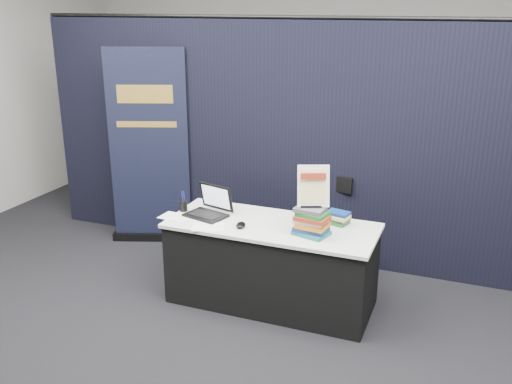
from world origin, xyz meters
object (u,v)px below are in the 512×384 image
Objects in this scene: book_stack_short at (337,218)px; laptop at (208,208)px; info_sign at (313,187)px; stacking_chair at (328,219)px; book_stack_tall at (311,221)px; pullup_banner at (150,159)px; display_table at (271,264)px.

laptop is at bearing -168.86° from book_stack_short.
stacking_chair is (-0.10, 0.95, -0.64)m from info_sign.
stacking_chair is at bearing 109.88° from book_stack_short.
book_stack_tall is 1.30× the size of book_stack_short.
laptop reaches higher than stacking_chair.
book_stack_short is 0.10× the size of pullup_banner.
stacking_chair is at bearing 95.73° from book_stack_tall.
pullup_banner is at bearing 157.57° from laptop.
pullup_banner is (-1.11, 0.84, 0.13)m from laptop.
stacking_chair is at bearing 72.23° from display_table.
laptop is 0.19× the size of pullup_banner.
display_table is 0.63m from book_stack_tall.
book_stack_tall is at bearing 8.50° from laptop.
pullup_banner is (-2.23, 0.62, 0.14)m from book_stack_short.
book_stack_short is at bearing 23.15° from display_table.
pullup_banner is at bearing 154.04° from display_table.
info_sign is 1.14m from stacking_chair.
book_stack_short is (0.14, 0.33, -0.07)m from book_stack_tall.
stacking_chair is (-0.10, 0.98, -0.35)m from book_stack_tall.
laptop is at bearing -57.19° from pullup_banner.
laptop is at bearing -120.21° from stacking_chair.
display_table is 8.27× the size of book_stack_short.
info_sign is at bearing 10.26° from laptop.
book_stack_short is (0.51, 0.22, 0.43)m from display_table.
display_table is 0.87m from info_sign.
info_sign is at bearing 90.00° from book_stack_tall.
book_stack_short is 0.48m from info_sign.
book_stack_tall is at bearing -44.38° from pullup_banner.
book_stack_short is at bearing 67.13° from book_stack_tall.
book_stack_tall reaches higher than book_stack_short.
book_stack_tall is (0.98, -0.10, 0.06)m from laptop.
book_stack_short is 0.75m from stacking_chair.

